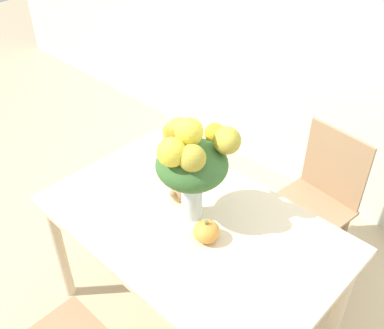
{
  "coord_description": "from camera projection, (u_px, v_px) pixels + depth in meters",
  "views": [
    {
      "loc": [
        1.03,
        -1.07,
        2.22
      ],
      "look_at": [
        -0.03,
        0.04,
        1.05
      ],
      "focal_mm": 42.0,
      "sensor_mm": 36.0,
      "label": 1
    }
  ],
  "objects": [
    {
      "name": "dining_table",
      "position": [
        192.0,
        236.0,
        2.14
      ],
      "size": [
        1.39,
        0.87,
        0.75
      ],
      "color": "beige",
      "rests_on": "ground_plane"
    },
    {
      "name": "turkey_figurine",
      "position": [
        180.0,
        193.0,
        2.18
      ],
      "size": [
        0.09,
        0.12,
        0.07
      ],
      "color": "#A87A4C",
      "rests_on": "dining_table"
    },
    {
      "name": "ground_plane",
      "position": [
        192.0,
        317.0,
        2.53
      ],
      "size": [
        12.0,
        12.0,
        0.0
      ],
      "primitive_type": "plane",
      "color": "tan"
    },
    {
      "name": "wall_back",
      "position": [
        368.0,
        15.0,
        2.54
      ],
      "size": [
        8.0,
        0.06,
        2.7
      ],
      "color": "silver",
      "rests_on": "ground_plane"
    },
    {
      "name": "pumpkin",
      "position": [
        207.0,
        231.0,
        1.96
      ],
      "size": [
        0.12,
        0.12,
        0.11
      ],
      "color": "gold",
      "rests_on": "dining_table"
    },
    {
      "name": "dining_chair_near_window",
      "position": [
        315.0,
        202.0,
        2.59
      ],
      "size": [
        0.46,
        0.46,
        0.9
      ],
      "rotation": [
        0.0,
        0.0,
        -0.11
      ],
      "color": "#9E7A56",
      "rests_on": "ground_plane"
    },
    {
      "name": "flower_vase",
      "position": [
        193.0,
        160.0,
        1.92
      ],
      "size": [
        0.34,
        0.39,
        0.53
      ],
      "color": "silver",
      "rests_on": "dining_table"
    }
  ]
}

